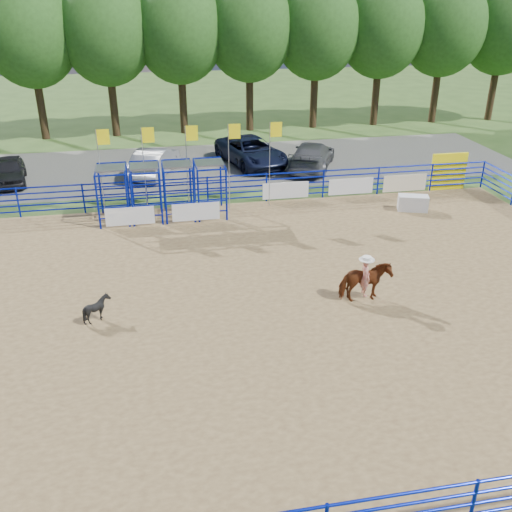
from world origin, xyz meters
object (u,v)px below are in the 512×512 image
object	(u,v)px
announcer_table	(413,203)
calf	(97,308)
horse_and_rider	(365,279)
car_c	(251,151)
car_a	(9,171)
car_d	(312,156)
car_b	(155,161)

from	to	relation	value
announcer_table	calf	bearing A→B (deg)	-152.39
announcer_table	horse_and_rider	size ratio (longest dim) A/B	0.59
horse_and_rider	car_c	size ratio (longest dim) A/B	0.40
horse_and_rider	car_a	distance (m)	21.96
car_c	announcer_table	bearing A→B (deg)	-71.40
announcer_table	car_c	world-z (taller)	car_c
car_c	car_d	distance (m)	3.77
car_c	calf	bearing A→B (deg)	-131.48
horse_and_rider	car_b	bearing A→B (deg)	112.48
calf	car_d	xyz separation A→B (m)	(11.63, 15.41, 0.33)
announcer_table	car_d	bearing A→B (deg)	110.70
horse_and_rider	car_b	xyz separation A→B (m)	(-6.75, 16.30, -0.05)
horse_and_rider	car_a	size ratio (longest dim) A/B	0.57
car_a	car_d	bearing A→B (deg)	-10.55
car_c	car_b	bearing A→B (deg)	174.49
calf	car_a	size ratio (longest dim) A/B	0.22
announcer_table	car_c	bearing A→B (deg)	124.28
horse_and_rider	car_d	world-z (taller)	horse_and_rider
car_a	car_c	bearing A→B (deg)	-4.51
announcer_table	calf	xyz separation A→B (m)	(-14.57, -7.62, 0.07)
horse_and_rider	calf	world-z (taller)	horse_and_rider
car_a	announcer_table	bearing A→B (deg)	-31.17
announcer_table	car_b	size ratio (longest dim) A/B	0.29
horse_and_rider	car_c	world-z (taller)	horse_and_rider
car_a	car_c	distance (m)	13.94
car_c	car_d	bearing A→B (deg)	-40.10
car_b	car_c	size ratio (longest dim) A/B	0.82
horse_and_rider	car_c	distance (m)	17.38
horse_and_rider	car_a	xyz separation A→B (m)	(-14.76, 16.26, -0.15)
car_a	car_b	distance (m)	8.01
car_b	calf	bearing A→B (deg)	101.22
calf	car_c	world-z (taller)	car_c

